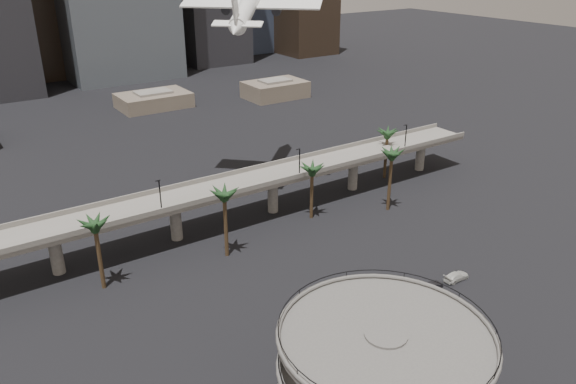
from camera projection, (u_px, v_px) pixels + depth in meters
ground at (430, 384)px, 72.41m from camera, size 700.00×700.00×0.00m
parking_ramp at (382, 384)px, 58.78m from camera, size 22.20×22.20×17.35m
overpass at (226, 191)px, 111.27m from camera, size 130.00×9.30×14.70m
palm_trees at (296, 173)px, 109.66m from camera, size 76.40×18.40×14.00m
low_buildings at (118, 111)px, 182.93m from camera, size 135.00×27.50×6.80m
car_a at (304, 329)px, 81.63m from camera, size 4.43×1.80×1.51m
car_b at (433, 286)px, 92.16m from camera, size 4.18×1.84×1.34m
car_c at (456, 276)px, 94.89m from camera, size 4.91×2.00×1.42m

